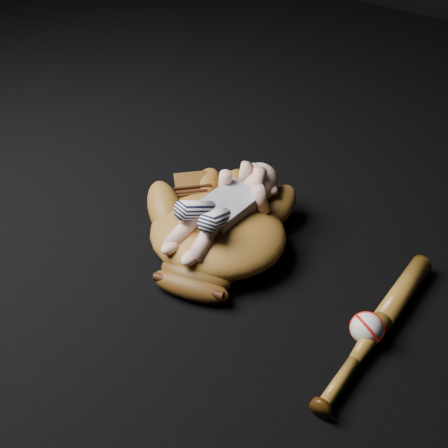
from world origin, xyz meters
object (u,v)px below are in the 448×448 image
object	(u,v)px
baseball_bat	(377,328)
newborn_baby	(221,208)
baseball_glove	(218,228)
baseball	(367,328)

from	to	relation	value
baseball_bat	newborn_baby	bearing A→B (deg)	178.53
baseball_glove	baseball_bat	distance (m)	0.41
baseball_bat	baseball	distance (m)	0.03
newborn_baby	baseball	world-z (taller)	newborn_baby
newborn_baby	baseball_bat	distance (m)	0.42
baseball_bat	baseball	xyz separation A→B (m)	(-0.01, -0.02, 0.01)
baseball_glove	newborn_baby	bearing A→B (deg)	73.49
baseball	newborn_baby	bearing A→B (deg)	175.48
baseball_glove	baseball_bat	size ratio (longest dim) A/B	0.96
baseball_bat	baseball	bearing A→B (deg)	-119.80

